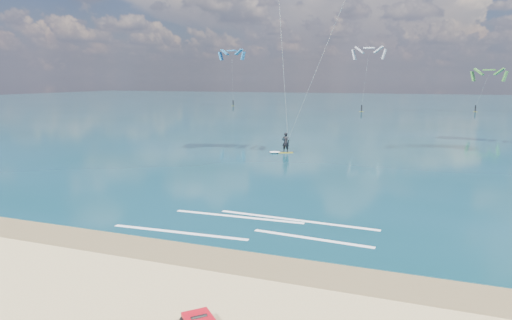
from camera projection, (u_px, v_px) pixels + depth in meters
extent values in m
plane|color=tan|center=(342.00, 139.00, 52.34)|extent=(320.00, 320.00, 0.00)
cube|color=brown|center=(180.00, 252.00, 18.22)|extent=(320.00, 2.40, 0.01)
cube|color=#0A3339|center=(388.00, 107.00, 111.36)|extent=(320.00, 200.00, 0.04)
cube|color=gold|center=(286.00, 153.00, 42.33)|extent=(1.42, 1.09, 0.06)
imported|color=black|center=(286.00, 142.00, 42.16)|extent=(0.72, 0.51, 1.85)
cylinder|color=black|center=(288.00, 140.00, 41.73)|extent=(0.51, 0.33, 0.04)
cube|color=white|center=(179.00, 232.00, 20.47)|extent=(6.58, 0.59, 0.01)
cube|color=white|center=(296.00, 220.00, 22.23)|extent=(8.05, 0.58, 0.01)
cube|color=white|center=(238.00, 217.00, 22.78)|extent=(6.75, 0.49, 0.01)
cube|color=white|center=(312.00, 238.00, 19.68)|extent=(5.39, 0.62, 0.01)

